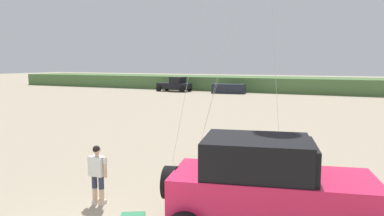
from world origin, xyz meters
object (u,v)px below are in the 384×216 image
at_px(jeep, 269,185).
at_px(person_watching, 98,172).
at_px(distant_sedan, 229,89).
at_px(distant_pickup, 175,85).

distance_m(jeep, person_watching, 4.69).
xyz_separation_m(jeep, person_watching, (-4.69, -0.08, -0.26)).
xyz_separation_m(person_watching, distant_sedan, (-8.46, 36.20, -0.34)).
height_order(jeep, person_watching, jeep).
bearing_deg(person_watching, jeep, 0.93).
bearing_deg(distant_sedan, person_watching, -84.00).
height_order(jeep, distant_pickup, jeep).
distance_m(person_watching, distant_sedan, 37.18).
relative_size(person_watching, distant_sedan, 0.40).
bearing_deg(jeep, person_watching, -179.07).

